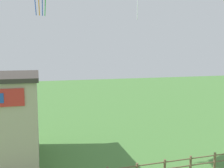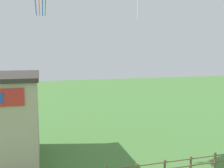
% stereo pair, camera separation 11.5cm
% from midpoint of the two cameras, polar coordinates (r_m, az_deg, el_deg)
% --- Properties ---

